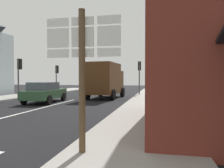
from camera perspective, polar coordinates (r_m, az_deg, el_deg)
The scene contains 9 objects.
ground_plane at distance 15.77m, azimuth -12.92°, elevation -4.87°, with size 80.00×80.00×0.00m, color black.
sidewalk_right at distance 12.34m, azimuth 9.68°, elevation -6.28°, with size 3.10×44.00×0.14m, color gray.
lane_centre_stripe at distance 12.28m, azimuth -20.84°, elevation -6.69°, with size 0.16×12.00×0.01m, color silver.
sedan_far at distance 16.08m, azimuth -17.57°, elevation -2.06°, with size 2.23×4.33×1.47m.
delivery_truck at distance 18.64m, azimuth -1.81°, elevation 1.22°, with size 2.77×5.13×3.05m.
route_sign_post at distance 4.62m, azimuth -7.97°, elevation 4.91°, with size 1.66×0.14×3.20m.
traffic_light_far_left at distance 25.71m, azimuth -14.57°, elevation 2.94°, with size 0.30×0.49×3.26m.
traffic_light_far_right at distance 21.69m, azimuth 7.37°, elevation 3.65°, with size 0.30×0.49×3.46m.
traffic_light_near_left at distance 19.76m, azimuth -23.59°, elevation 3.66°, with size 0.30×0.49×3.41m.
Camera 1 is at (6.59, -4.22, 1.72)m, focal length 34.12 mm.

